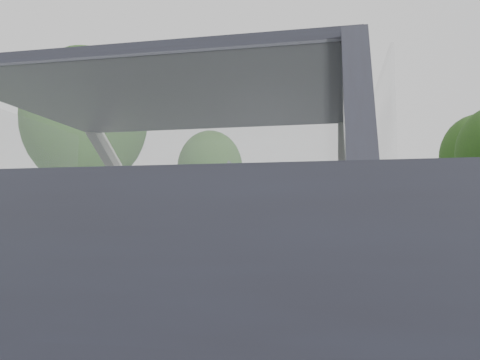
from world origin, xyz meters
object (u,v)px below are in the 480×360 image
at_px(subject_car, 202,242).
at_px(cat, 264,185).
at_px(other_car, 276,223).
at_px(highway_sign, 418,212).

height_order(subject_car, cat, subject_car).
distance_m(cat, other_car, 14.99).
xyz_separation_m(subject_car, cat, (0.26, 0.58, 0.35)).
bearing_deg(subject_car, highway_sign, 77.40).
xyz_separation_m(subject_car, other_car, (-1.41, 15.48, 0.03)).
xyz_separation_m(cat, other_car, (-1.68, 14.90, -0.33)).
bearing_deg(highway_sign, cat, -108.06).
height_order(subject_car, other_car, other_car).
bearing_deg(cat, other_car, 95.69).
distance_m(subject_car, other_car, 15.55).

